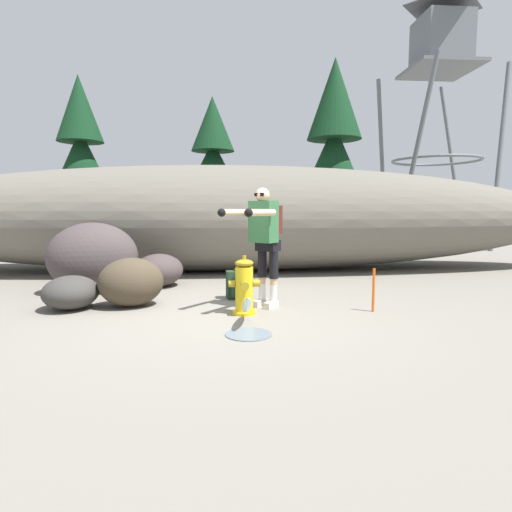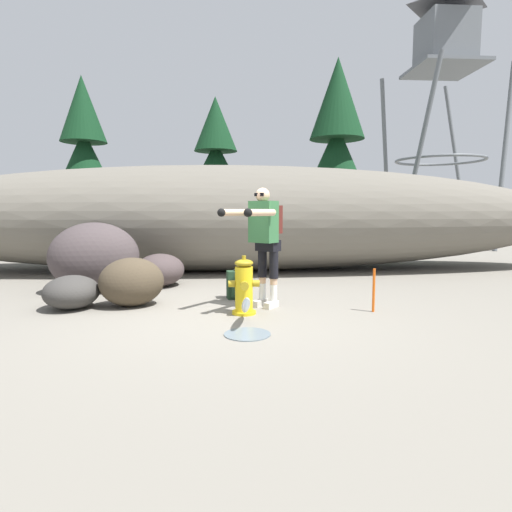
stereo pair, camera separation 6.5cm
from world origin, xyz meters
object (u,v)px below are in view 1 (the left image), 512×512
Objects in this scene: spare_backpack at (236,285)px; boulder_small at (131,282)px; boulder_large at (93,257)px; utility_worker at (264,233)px; survey_stake at (374,290)px; fire_hydrant at (244,287)px; boulder_mid at (159,270)px; boulder_outlier at (71,292)px; watchtower at (441,50)px.

boulder_small is at bearing -83.59° from spare_backpack.
boulder_small is at bearing -53.64° from boulder_large.
survey_stake is (1.48, -0.36, -0.78)m from utility_worker.
boulder_mid is (-1.46, 2.18, -0.06)m from fire_hydrant.
fire_hydrant is 1.78m from survey_stake.
spare_backpack is (-0.38, 0.64, -0.86)m from utility_worker.
boulder_mid reaches higher than spare_backpack.
utility_worker is 1.14× the size of boulder_large.
boulder_outlier is at bearing 173.49° from survey_stake.
boulder_mid is (1.03, 0.41, -0.29)m from boulder_large.
boulder_small is 0.10× the size of watchtower.
boulder_small is (0.88, -1.19, -0.24)m from boulder_large.
boulder_mid is 0.10× the size of watchtower.
boulder_outlier reaches higher than spare_backpack.
boulder_mid is 1.04× the size of boulder_small.
watchtower reaches higher than boulder_small.
watchtower is at bearing 130.52° from spare_backpack.
utility_worker is 3.16m from boulder_large.
boulder_outlier is 4.23m from survey_stake.
boulder_large reaches higher than spare_backpack.
boulder_mid is 1.18× the size of boulder_outlier.
watchtower is at bearing 52.48° from fire_hydrant.
boulder_mid is 1.60× the size of survey_stake.
spare_backpack is at bearing 12.61° from boulder_outlier.
boulder_small is 15.20m from watchtower.
boulder_large is 1.35m from boulder_outlier.
boulder_large is 4.63m from survey_stake.
survey_stake is at bearing -22.67° from boulder_large.
boulder_small is at bearing 160.01° from fire_hydrant.
fire_hydrant is at bearing -11.10° from boulder_outlier.
survey_stake is at bearing -0.11° from fire_hydrant.
spare_backpack is at bearing -130.69° from watchtower.
fire_hydrant is 0.85m from utility_worker.
boulder_small is at bearing 7.61° from boulder_outlier.
boulder_small is (-1.53, -0.42, 0.14)m from spare_backpack.
spare_backpack is 0.78× the size of survey_stake.
boulder_outlier is at bearing -86.18° from spare_backpack.
utility_worker is 13.91m from watchtower.
watchtower reaches higher than boulder_large.
watchtower is at bearing 39.25° from boulder_large.
watchtower is at bearing 59.29° from survey_stake.
utility_worker is at bearing -46.08° from boulder_mid.
boulder_large is (-2.79, 1.42, -0.48)m from utility_worker.
boulder_outlier is at bearing -119.47° from boulder_mid.
fire_hydrant reaches higher than spare_backpack.
boulder_small is 3.44m from survey_stake.
watchtower is (7.55, 9.86, 6.26)m from utility_worker.
survey_stake is (1.85, -1.01, 0.08)m from spare_backpack.
watchtower reaches higher than survey_stake.
boulder_large is at bearing 157.33° from survey_stake.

